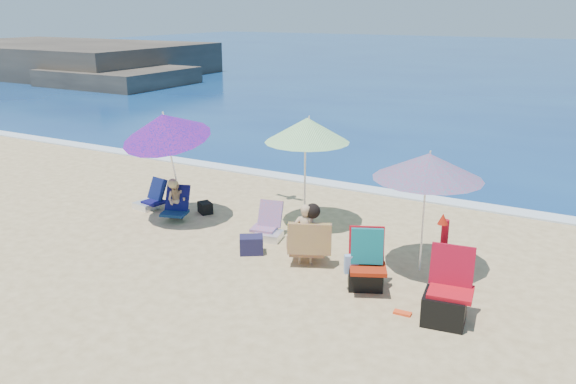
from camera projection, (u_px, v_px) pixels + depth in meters
The scene contains 18 objects.
ground at pixel (274, 278), 9.27m from camera, with size 120.00×120.00×0.00m.
sea at pixel (561, 62), 46.78m from camera, with size 120.00×80.00×0.12m.
foam at pixel (386, 192), 13.52m from camera, with size 120.00×0.50×0.04m.
headland at pixel (66, 64), 38.24m from camera, with size 20.50×11.50×2.60m.
umbrella_turquoise at pixel (428, 166), 9.07m from camera, with size 2.00×2.00×1.97m.
umbrella_striped at pixel (307, 130), 11.03m from camera, with size 1.82×1.82×2.15m.
umbrella_blue at pixel (165, 126), 11.20m from camera, with size 1.83×1.89×2.33m.
furled_umbrella at pixel (442, 253), 8.30m from camera, with size 0.17×0.26×1.38m.
chair_navy at pixel (150, 201), 12.47m from camera, with size 0.66×0.64×0.61m.
chair_rainbow at pixel (268, 229), 10.86m from camera, with size 0.67×0.69×0.64m.
camp_chair_left at pixel (446, 301), 7.90m from camera, with size 0.68×0.68×1.01m.
camp_chair_right at pixel (365, 266), 8.85m from camera, with size 0.77×0.82×0.98m.
person_center at pixel (307, 235), 9.63m from camera, with size 0.86×0.76×1.04m.
person_left at pixel (176, 200), 11.73m from camera, with size 0.63×0.67×0.88m.
bag_navy_a at pixel (251, 245), 10.16m from camera, with size 0.49×0.46×0.31m.
bag_black_a at pixel (205, 208), 12.18m from camera, with size 0.39×0.37×0.23m.
bag_tan at pixel (296, 242), 10.37m from camera, with size 0.32×0.25×0.25m.
orange_item at pixel (402, 313), 8.17m from camera, with size 0.25×0.12×0.03m.
Camera 1 is at (4.32, -7.26, 4.06)m, focal length 36.73 mm.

